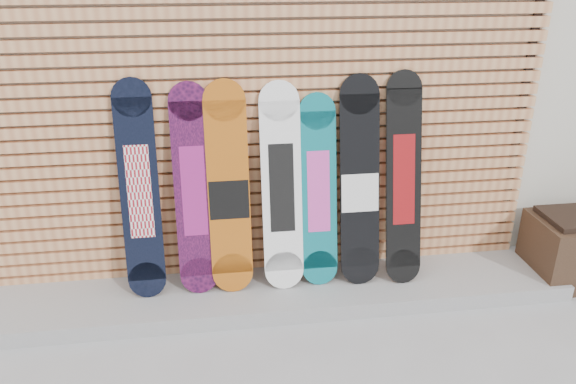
% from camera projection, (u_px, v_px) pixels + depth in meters
% --- Properties ---
extents(ground, '(80.00, 80.00, 0.00)m').
position_uv_depth(ground, '(299.00, 355.00, 3.69)').
color(ground, '#97979A').
rests_on(ground, ground).
extents(building, '(12.00, 5.00, 3.60)m').
position_uv_depth(building, '(296.00, 13.00, 6.22)').
color(building, beige).
rests_on(building, ground).
extents(concrete_step, '(4.60, 0.70, 0.12)m').
position_uv_depth(concrete_step, '(266.00, 292.00, 4.27)').
color(concrete_step, gray).
rests_on(concrete_step, ground).
extents(slat_wall, '(4.26, 0.08, 2.29)m').
position_uv_depth(slat_wall, '(259.00, 136.00, 4.07)').
color(slat_wall, tan).
rests_on(slat_wall, ground).
extents(snowboard_0, '(0.27, 0.31, 1.56)m').
position_uv_depth(snowboard_0, '(140.00, 192.00, 3.92)').
color(snowboard_0, black).
rests_on(snowboard_0, concrete_step).
extents(snowboard_1, '(0.27, 0.31, 1.52)m').
position_uv_depth(snowboard_1, '(194.00, 191.00, 3.98)').
color(snowboard_1, black).
rests_on(snowboard_1, concrete_step).
extents(snowboard_2, '(0.30, 0.32, 1.53)m').
position_uv_depth(snowboard_2, '(229.00, 191.00, 4.00)').
color(snowboard_2, '#B25813').
rests_on(snowboard_2, concrete_step).
extents(snowboard_3, '(0.29, 0.33, 1.51)m').
position_uv_depth(snowboard_3, '(282.00, 188.00, 4.05)').
color(snowboard_3, white).
rests_on(snowboard_3, concrete_step).
extents(snowboard_4, '(0.27, 0.32, 1.41)m').
position_uv_depth(snowboard_4, '(318.00, 191.00, 4.11)').
color(snowboard_4, '#0C6E78').
rests_on(snowboard_4, concrete_step).
extents(snowboard_5, '(0.29, 0.35, 1.54)m').
position_uv_depth(snowboard_5, '(360.00, 184.00, 4.11)').
color(snowboard_5, black).
rests_on(snowboard_5, concrete_step).
extents(snowboard_6, '(0.26, 0.38, 1.56)m').
position_uv_depth(snowboard_6, '(404.00, 180.00, 4.13)').
color(snowboard_6, black).
rests_on(snowboard_6, concrete_step).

